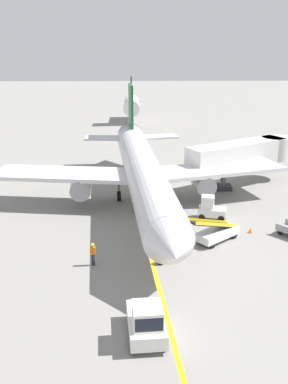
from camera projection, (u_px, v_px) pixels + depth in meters
The scene contains 10 objects.
ground_plane at pixel (161, 264), 31.35m from camera, with size 300.00×300.00×0.00m, color gray.
taxi_line_yellow at pixel (145, 235), 36.06m from camera, with size 0.30×80.00×0.01m, color yellow.
airliner at pixel (143, 171), 41.62m from camera, with size 28.51×35.34×10.10m.
jet_bridge at pixel (247, 153), 47.50m from camera, with size 12.37×8.60×4.85m.
pushback_tug at pixel (147, 322), 23.29m from camera, with size 2.16×3.73×2.20m.
baggage_tug_near_wing at pixel (210, 209), 39.07m from camera, with size 2.64×1.84×2.10m.
belt_loader_forward_hold at pixel (216, 232), 34.76m from camera, with size 4.64×4.16×2.59m.
ground_crew_marshaller at pixel (93, 254), 30.92m from camera, with size 0.36×0.24×1.70m.
safety_cone_nose_right at pixel (250, 230), 36.41m from camera, with size 0.36×0.36×0.44m, color orange.
distant_aircraft_far_left at pixel (131, 105), 85.93m from camera, with size 3.00×10.10×8.80m.
Camera 1 is at (-1.87, -27.97, 14.99)m, focal length 41.48 mm.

